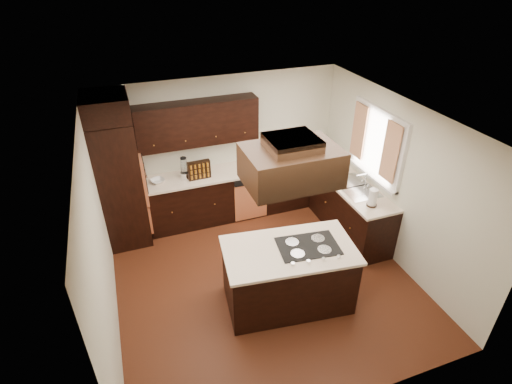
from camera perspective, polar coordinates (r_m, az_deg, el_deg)
The scene contains 30 objects.
floor at distance 6.14m, azimuth 1.05°, elevation -12.24°, with size 4.20×4.20×0.02m, color #632D17.
ceiling at distance 4.76m, azimuth 1.35°, elevation 10.26°, with size 4.20×4.20×0.02m, color white.
wall_back at distance 7.11m, azimuth -4.94°, elevation 6.53°, with size 4.20×0.02×2.50m, color beige.
wall_front at distance 3.95m, azimuth 12.79°, elevation -18.62°, with size 4.20×0.02×2.50m, color beige.
wall_left at distance 5.12m, azimuth -21.61°, elevation -6.74°, with size 0.02×4.20×2.50m, color beige.
wall_right at distance 6.31m, azimuth 19.37°, elevation 1.34°, with size 0.02×4.20×2.50m, color beige.
oven_column at distance 6.65m, azimuth -18.77°, elevation 1.14°, with size 0.65×0.75×2.12m, color black.
wall_oven_face at distance 6.62m, azimuth -15.88°, elevation 2.12°, with size 0.05×0.62×0.78m, color #D67346.
base_cabinets_back at distance 7.23m, azimuth -3.72°, elevation -0.23°, with size 2.93×0.60×0.88m, color black.
base_cabinets_right at distance 7.17m, azimuth 12.05°, elevation -1.26°, with size 0.60×2.40×0.88m, color black.
countertop_back at distance 6.99m, azimuth -3.81°, elevation 2.92°, with size 2.93×0.63×0.04m, color beige.
countertop_right at distance 6.93m, azimuth 12.36°, elevation 1.93°, with size 0.63×2.40×0.04m, color beige.
upper_cabinets at distance 6.64m, azimuth -8.36°, elevation 9.72°, with size 2.00×0.34×0.72m, color black.
dishwasher_front at distance 7.09m, azimuth -0.76°, elevation -1.29°, with size 0.60×0.05×0.72m, color #D67346.
window_frame at distance 6.50m, azimuth 16.84°, elevation 6.64°, with size 0.06×1.32×1.12m, color white.
window_pane at distance 6.51m, azimuth 17.04°, elevation 6.67°, with size 0.00×1.20×1.00m, color white.
curtain_left at distance 6.14m, azimuth 18.65°, elevation 5.40°, with size 0.02×0.34×0.90m, color beige.
curtain_right at distance 6.76m, azimuth 14.47°, elevation 8.42°, with size 0.02×0.34×0.90m, color beige.
sink_rim at distance 6.68m, azimuth 14.01°, elevation 0.72°, with size 0.52×0.84×0.01m, color silver.
island at distance 5.53m, azimuth 4.60°, elevation -11.96°, with size 1.65×0.90×0.88m, color black.
island_top at distance 5.23m, azimuth 4.81°, elevation -8.29°, with size 1.71×0.96×0.04m, color beige.
cooktop at distance 5.28m, azimuth 7.44°, elevation -7.65°, with size 0.78×0.52×0.01m, color black.
range_hood at distance 4.48m, azimuth 5.02°, elevation 3.81°, with size 1.05×0.72×0.42m, color black.
hood_duct at distance 4.36m, azimuth 5.19°, elevation 7.01°, with size 0.55×0.50×0.13m, color black.
blender_base at distance 6.83m, azimuth -10.12°, elevation 2.38°, with size 0.15×0.15×0.10m, color silver.
blender_pitcher at distance 6.74m, azimuth -10.26°, elevation 3.72°, with size 0.13×0.13×0.26m, color silver.
spice_rack at distance 6.72m, azimuth -8.14°, elevation 3.13°, with size 0.38×0.10×0.32m, color black.
mixing_bowl at distance 6.79m, azimuth -13.88°, elevation 1.55°, with size 0.23×0.23×0.06m, color white.
soap_bottle at distance 6.90m, azimuth 11.72°, elevation 2.92°, with size 0.08×0.08×0.18m, color white.
paper_towel at distance 6.19m, azimuth 16.34°, elevation -0.79°, with size 0.13×0.13×0.28m, color white.
Camera 1 is at (-1.62, -4.14, 4.23)m, focal length 28.00 mm.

